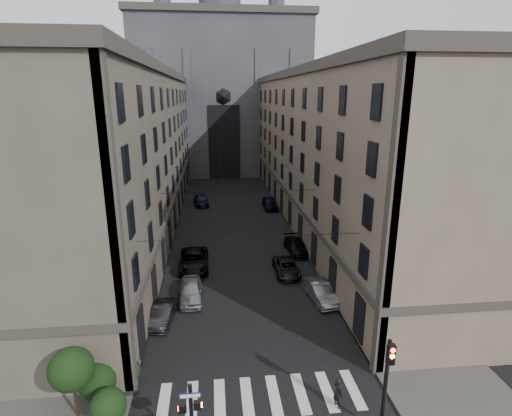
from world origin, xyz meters
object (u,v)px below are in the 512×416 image
object	(u,v)px
car_right_midnear	(286,267)
pedestrian	(338,392)
car_right_midfar	(297,246)
car_right_near	(320,292)
car_left_far	(201,200)
traffic_light_right	(387,376)
car_left_near	(191,291)
car_right_far	(270,203)
car_left_midnear	(163,314)
pedestrian_signal_left	(191,416)
gothic_tower	(222,85)
car_left_midfar	(194,260)

from	to	relation	value
car_right_midnear	pedestrian	world-z (taller)	pedestrian
car_right_midnear	car_right_midfar	size ratio (longest dim) A/B	0.97
car_right_near	car_right_midfar	xyz separation A→B (m)	(0.17, 10.12, -0.04)
car_left_far	car_right_midfar	size ratio (longest dim) A/B	1.02
car_right_midnear	car_right_midfar	distance (m)	5.37
traffic_light_right	car_right_midfar	world-z (taller)	traffic_light_right
car_left_near	car_right_midfar	size ratio (longest dim) A/B	0.96
car_right_midnear	car_right_far	distance (m)	21.78
car_left_near	car_left_midnear	distance (m)	3.64
pedestrian_signal_left	car_left_midnear	xyz separation A→B (m)	(-2.68, 11.65, -1.67)
car_left_midnear	car_left_far	size ratio (longest dim) A/B	0.82
gothic_tower	car_right_midfar	bearing A→B (deg)	-82.90
car_left_far	car_right_midfar	world-z (taller)	car_left_far
car_left_midfar	car_right_far	distance (m)	22.07
traffic_light_right	car_right_far	size ratio (longest dim) A/B	1.10
car_right_midnear	gothic_tower	bearing A→B (deg)	93.75
car_left_midnear	car_right_far	distance (m)	31.16
car_left_near	car_right_near	distance (m)	10.42
car_left_midnear	car_right_midnear	size ratio (longest dim) A/B	0.86
pedestrian_signal_left	traffic_light_right	xyz separation A→B (m)	(9.11, 0.42, 0.97)
car_left_far	pedestrian_signal_left	bearing A→B (deg)	-96.74
car_left_midfar	car_right_midnear	bearing A→B (deg)	-14.52
car_right_midnear	car_right_far	xyz separation A→B (m)	(1.56, 21.72, 0.16)
gothic_tower	car_left_near	distance (m)	61.26
car_left_far	car_right_near	size ratio (longest dim) A/B	1.10
car_left_midfar	pedestrian	distance (m)	20.24
pedestrian_signal_left	pedestrian	size ratio (longest dim) A/B	2.26
traffic_light_right	pedestrian_signal_left	bearing A→B (deg)	-177.36
gothic_tower	car_right_far	bearing A→B (deg)	-80.11
car_right_midfar	car_right_far	bearing A→B (deg)	86.58
car_left_near	car_right_far	xyz separation A→B (m)	(10.08, 25.66, 0.02)
car_left_near	car_left_midfar	distance (m)	6.02
car_left_near	car_right_midnear	size ratio (longest dim) A/B	0.99
traffic_light_right	car_left_near	distance (m)	17.63
car_left_midnear	car_right_midnear	xyz separation A→B (m)	(10.40, 7.06, -0.01)
pedestrian_signal_left	car_left_midnear	bearing A→B (deg)	102.96
gothic_tower	car_left_midfar	world-z (taller)	gothic_tower
pedestrian_signal_left	car_right_far	distance (m)	41.51
traffic_light_right	car_left_midnear	xyz separation A→B (m)	(-11.80, 11.23, -2.63)
car_right_near	car_right_far	xyz separation A→B (m)	(-0.28, 26.86, 0.07)
traffic_light_right	car_right_midnear	size ratio (longest dim) A/B	1.13
car_left_near	car_left_midnear	xyz separation A→B (m)	(-1.88, -3.12, -0.13)
traffic_light_right	car_right_near	bearing A→B (deg)	88.11
car_left_far	car_right_far	world-z (taller)	car_right_far
car_left_near	pedestrian	bearing A→B (deg)	-58.64
gothic_tower	car_right_midnear	xyz separation A→B (m)	(4.20, -54.75, -17.16)
gothic_tower	car_left_far	bearing A→B (deg)	-97.96
car_right_near	car_right_midnear	size ratio (longest dim) A/B	0.96
car_right_midnear	car_right_midfar	bearing A→B (deg)	67.51
car_right_midnear	pedestrian	size ratio (longest dim) A/B	2.61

